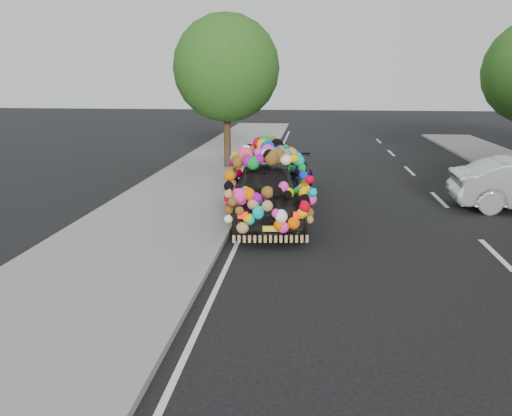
{
  "coord_description": "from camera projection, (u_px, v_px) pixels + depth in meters",
  "views": [
    {
      "loc": [
        -0.37,
        -10.55,
        3.65
      ],
      "look_at": [
        -1.58,
        0.16,
        0.84
      ],
      "focal_mm": 35.0,
      "sensor_mm": 36.0,
      "label": 1
    }
  ],
  "objects": [
    {
      "name": "sidewalk",
      "position": [
        138.0,
        239.0,
        11.48
      ],
      "size": [
        4.0,
        60.0,
        0.12
      ],
      "primitive_type": "cube",
      "color": "gray",
      "rests_on": "ground"
    },
    {
      "name": "plush_art_car",
      "position": [
        267.0,
        180.0,
        12.83
      ],
      "size": [
        2.68,
        4.83,
        2.15
      ],
      "rotation": [
        0.0,
        0.0,
        0.12
      ],
      "color": "black",
      "rests_on": "ground"
    },
    {
      "name": "navy_sedan",
      "position": [
        285.0,
        179.0,
        15.67
      ],
      "size": [
        1.76,
        4.1,
        1.18
      ],
      "primitive_type": "imported",
      "rotation": [
        0.0,
        0.0,
        -0.03
      ],
      "color": "black",
      "rests_on": "ground"
    },
    {
      "name": "lane_markings",
      "position": [
        496.0,
        254.0,
        10.64
      ],
      "size": [
        6.0,
        50.0,
        0.01
      ],
      "primitive_type": null,
      "color": "silver",
      "rests_on": "ground"
    },
    {
      "name": "ground",
      "position": [
        326.0,
        248.0,
        11.03
      ],
      "size": [
        100.0,
        100.0,
        0.0
      ],
      "primitive_type": "plane",
      "color": "black",
      "rests_on": "ground"
    },
    {
      "name": "kerb",
      "position": [
        221.0,
        242.0,
        11.27
      ],
      "size": [
        0.15,
        60.0,
        0.13
      ],
      "primitive_type": "cube",
      "color": "gray",
      "rests_on": "ground"
    },
    {
      "name": "tree_near_sidewalk",
      "position": [
        226.0,
        68.0,
        19.56
      ],
      "size": [
        4.2,
        4.2,
        6.13
      ],
      "color": "#332114",
      "rests_on": "ground"
    }
  ]
}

